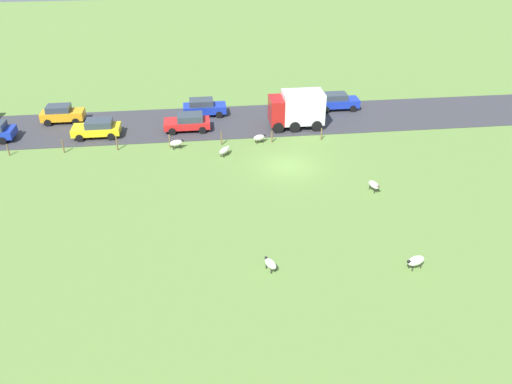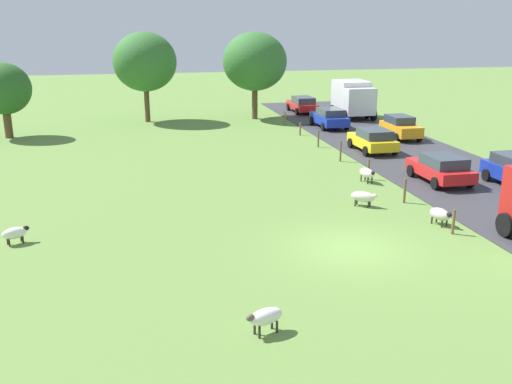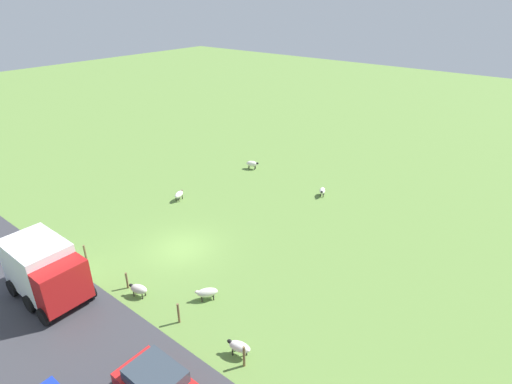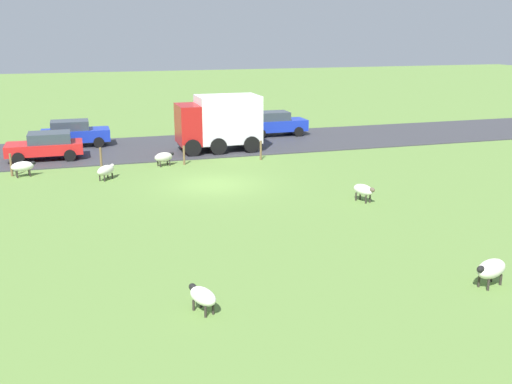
{
  "view_description": "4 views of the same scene",
  "coord_description": "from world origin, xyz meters",
  "px_view_note": "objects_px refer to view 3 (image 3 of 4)",
  "views": [
    {
      "loc": [
        -34.6,
        6.72,
        18.04
      ],
      "look_at": [
        -5.85,
        3.24,
        1.26
      ],
      "focal_mm": 35.35,
      "sensor_mm": 36.0,
      "label": 1
    },
    {
      "loc": [
        -7.89,
        -19.25,
        8.3
      ],
      "look_at": [
        -3.07,
        2.7,
        1.66
      ],
      "focal_mm": 40.62,
      "sensor_mm": 36.0,
      "label": 2
    },
    {
      "loc": [
        14.57,
        17.89,
        15.18
      ],
      "look_at": [
        -6.58,
        0.97,
        1.92
      ],
      "focal_mm": 28.72,
      "sensor_mm": 36.0,
      "label": 3
    },
    {
      "loc": [
        -26.1,
        5.97,
        7.05
      ],
      "look_at": [
        -7.25,
        0.18,
        1.58
      ],
      "focal_mm": 41.23,
      "sensor_mm": 36.0,
      "label": 4
    }
  ],
  "objects_px": {
    "sheep_0": "(239,347)",
    "sheep_1": "(322,191)",
    "sheep_3": "(252,164)",
    "sheep_4": "(179,194)",
    "truck_0": "(45,270)",
    "sheep_2": "(139,289)",
    "sheep_5": "(207,292)"
  },
  "relations": [
    {
      "from": "sheep_5",
      "to": "truck_0",
      "type": "distance_m",
      "value": 8.77
    },
    {
      "from": "sheep_2",
      "to": "sheep_4",
      "type": "relative_size",
      "value": 0.99
    },
    {
      "from": "sheep_2",
      "to": "sheep_5",
      "type": "xyz_separation_m",
      "value": [
        -2.16,
        3.13,
        -0.01
      ]
    },
    {
      "from": "sheep_1",
      "to": "sheep_4",
      "type": "bearing_deg",
      "value": -47.46
    },
    {
      "from": "sheep_1",
      "to": "truck_0",
      "type": "bearing_deg",
      "value": -14.83
    },
    {
      "from": "sheep_1",
      "to": "truck_0",
      "type": "height_order",
      "value": "truck_0"
    },
    {
      "from": "sheep_3",
      "to": "truck_0",
      "type": "distance_m",
      "value": 21.26
    },
    {
      "from": "sheep_5",
      "to": "truck_0",
      "type": "height_order",
      "value": "truck_0"
    },
    {
      "from": "sheep_1",
      "to": "sheep_5",
      "type": "relative_size",
      "value": 0.89
    },
    {
      "from": "sheep_0",
      "to": "sheep_4",
      "type": "distance_m",
      "value": 16.67
    },
    {
      "from": "sheep_3",
      "to": "truck_0",
      "type": "xyz_separation_m",
      "value": [
        21.04,
        2.78,
        1.28
      ]
    },
    {
      "from": "sheep_1",
      "to": "sheep_3",
      "type": "bearing_deg",
      "value": -95.82
    },
    {
      "from": "sheep_0",
      "to": "sheep_5",
      "type": "distance_m",
      "value": 4.29
    },
    {
      "from": "sheep_3",
      "to": "sheep_4",
      "type": "height_order",
      "value": "sheep_3"
    },
    {
      "from": "sheep_2",
      "to": "sheep_4",
      "type": "bearing_deg",
      "value": -142.62
    },
    {
      "from": "truck_0",
      "to": "sheep_3",
      "type": "bearing_deg",
      "value": -172.48
    },
    {
      "from": "sheep_3",
      "to": "sheep_4",
      "type": "xyz_separation_m",
      "value": [
        8.74,
        -0.49,
        -0.01
      ]
    },
    {
      "from": "sheep_0",
      "to": "truck_0",
      "type": "bearing_deg",
      "value": -72.58
    },
    {
      "from": "sheep_0",
      "to": "sheep_1",
      "type": "xyz_separation_m",
      "value": [
        -16.82,
        -5.47,
        -0.08
      ]
    },
    {
      "from": "sheep_5",
      "to": "truck_0",
      "type": "bearing_deg",
      "value": -53.06
    },
    {
      "from": "sheep_1",
      "to": "sheep_4",
      "type": "relative_size",
      "value": 0.91
    },
    {
      "from": "sheep_1",
      "to": "sheep_2",
      "type": "distance_m",
      "value": 17.24
    },
    {
      "from": "sheep_2",
      "to": "sheep_5",
      "type": "relative_size",
      "value": 0.98
    },
    {
      "from": "sheep_2",
      "to": "truck_0",
      "type": "xyz_separation_m",
      "value": [
        3.05,
        -3.8,
        1.32
      ]
    },
    {
      "from": "sheep_1",
      "to": "sheep_5",
      "type": "height_order",
      "value": "sheep_5"
    },
    {
      "from": "sheep_3",
      "to": "sheep_1",
      "type": "bearing_deg",
      "value": 84.18
    },
    {
      "from": "sheep_1",
      "to": "sheep_5",
      "type": "bearing_deg",
      "value": 6.0
    },
    {
      "from": "sheep_4",
      "to": "truck_0",
      "type": "xyz_separation_m",
      "value": [
        12.3,
        3.27,
        1.29
      ]
    },
    {
      "from": "sheep_2",
      "to": "sheep_3",
      "type": "xyz_separation_m",
      "value": [
        -18.0,
        -6.58,
        0.04
      ]
    },
    {
      "from": "sheep_0",
      "to": "sheep_3",
      "type": "xyz_separation_m",
      "value": [
        -17.65,
        -13.6,
        -0.0
      ]
    },
    {
      "from": "sheep_2",
      "to": "sheep_3",
      "type": "bearing_deg",
      "value": -159.92
    },
    {
      "from": "sheep_4",
      "to": "sheep_2",
      "type": "bearing_deg",
      "value": 37.38
    }
  ]
}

